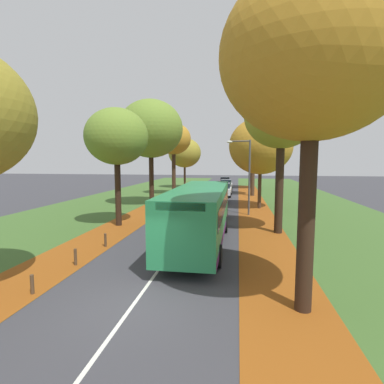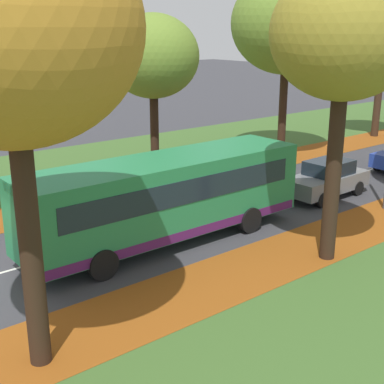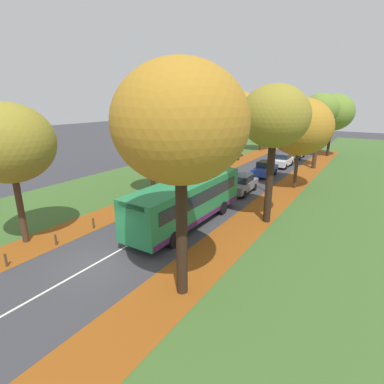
# 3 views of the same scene
# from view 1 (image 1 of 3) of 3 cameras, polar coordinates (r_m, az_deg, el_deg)

# --- Properties ---
(ground_plane) EXTENTS (160.00, 160.00, 0.00)m
(ground_plane) POSITION_cam_1_polar(r_m,az_deg,el_deg) (9.95, -11.07, -20.27)
(ground_plane) COLOR #38383D
(grass_verge_left) EXTENTS (12.00, 90.00, 0.01)m
(grass_verge_left) POSITION_cam_1_polar(r_m,az_deg,el_deg) (31.23, -14.55, -2.21)
(grass_verge_left) COLOR #3D6028
(grass_verge_left) RESTS_ON ground
(leaf_litter_left) EXTENTS (2.80, 60.00, 0.00)m
(leaf_litter_left) POSITION_cam_1_polar(r_m,az_deg,el_deg) (24.06, -10.11, -4.53)
(leaf_litter_left) COLOR #8C4714
(leaf_litter_left) RESTS_ON grass_verge_left
(grass_verge_right) EXTENTS (12.00, 90.00, 0.01)m
(grass_verge_right) POSITION_cam_1_polar(r_m,az_deg,el_deg) (29.35, 20.67, -2.93)
(grass_verge_right) COLOR #3D6028
(grass_verge_right) RESTS_ON ground
(leaf_litter_right) EXTENTS (2.80, 60.00, 0.00)m
(leaf_litter_right) POSITION_cam_1_polar(r_m,az_deg,el_deg) (22.84, 12.40, -5.14)
(leaf_litter_right) COLOR #8C4714
(leaf_litter_right) RESTS_ON grass_verge_right
(road_centre_line) EXTENTS (0.12, 80.00, 0.01)m
(road_centre_line) POSITION_cam_1_polar(r_m,az_deg,el_deg) (28.87, 2.49, -2.68)
(road_centre_line) COLOR silver
(road_centre_line) RESTS_ON ground
(tree_left_near) EXTENTS (4.14, 4.14, 7.81)m
(tree_left_near) POSITION_cam_1_polar(r_m,az_deg,el_deg) (20.58, -14.18, 10.11)
(tree_left_near) COLOR black
(tree_left_near) RESTS_ON ground
(tree_left_mid) EXTENTS (6.15, 6.15, 10.16)m
(tree_left_mid) POSITION_cam_1_polar(r_m,az_deg,el_deg) (29.52, -7.86, 11.79)
(tree_left_mid) COLOR black
(tree_left_mid) RESTS_ON ground
(tree_left_far) EXTENTS (4.39, 4.39, 9.06)m
(tree_left_far) POSITION_cam_1_polar(r_m,az_deg,el_deg) (38.41, -3.53, 9.97)
(tree_left_far) COLOR #382619
(tree_left_far) RESTS_ON ground
(tree_left_distant) EXTENTS (5.16, 5.16, 7.89)m
(tree_left_distant) POSITION_cam_1_polar(r_m,az_deg,el_deg) (47.93, -1.40, 7.46)
(tree_left_distant) COLOR #382619
(tree_left_distant) RESTS_ON ground
(tree_right_nearest) EXTENTS (5.08, 5.08, 9.49)m
(tree_right_nearest) POSITION_cam_1_polar(r_m,az_deg,el_deg) (9.42, 22.06, 22.68)
(tree_right_nearest) COLOR black
(tree_right_nearest) RESTS_ON ground
(tree_right_near) EXTENTS (4.34, 4.34, 8.99)m
(tree_right_near) POSITION_cam_1_polar(r_m,az_deg,el_deg) (18.75, 16.68, 13.68)
(tree_right_near) COLOR black
(tree_right_near) RESTS_ON ground
(tree_right_mid) EXTENTS (5.67, 5.67, 8.23)m
(tree_right_mid) POSITION_cam_1_polar(r_m,az_deg,el_deg) (27.91, 12.94, 8.53)
(tree_right_mid) COLOR #422D1E
(tree_right_mid) RESTS_ON ground
(tree_right_far) EXTENTS (4.04, 4.04, 8.75)m
(tree_right_far) POSITION_cam_1_polar(r_m,az_deg,el_deg) (37.83, 11.63, 9.66)
(tree_right_far) COLOR #422D1E
(tree_right_far) RESTS_ON ground
(tree_right_distant) EXTENTS (5.75, 5.75, 8.88)m
(tree_right_distant) POSITION_cam_1_polar(r_m,az_deg,el_deg) (47.57, 11.10, 8.23)
(tree_right_distant) COLOR black
(tree_right_distant) RESTS_ON ground
(bollard_second) EXTENTS (0.12, 0.12, 0.66)m
(bollard_second) POSITION_cam_1_polar(r_m,az_deg,el_deg) (11.56, -28.16, -15.27)
(bollard_second) COLOR #4C3823
(bollard_second) RESTS_ON ground
(bollard_third) EXTENTS (0.12, 0.12, 0.71)m
(bollard_third) POSITION_cam_1_polar(r_m,az_deg,el_deg) (13.73, -21.32, -11.47)
(bollard_third) COLOR #4C3823
(bollard_third) RESTS_ON ground
(bollard_fourth) EXTENTS (0.12, 0.12, 0.69)m
(bollard_fourth) POSITION_cam_1_polar(r_m,az_deg,el_deg) (16.05, -16.17, -8.79)
(bollard_fourth) COLOR #4C3823
(bollard_fourth) RESTS_ON ground
(streetlamp_right) EXTENTS (1.89, 0.28, 6.00)m
(streetlamp_right) POSITION_cam_1_polar(r_m,az_deg,el_deg) (24.27, 10.12, 4.42)
(streetlamp_right) COLOR #47474C
(streetlamp_right) RESTS_ON ground
(bus) EXTENTS (2.70, 10.41, 2.98)m
(bus) POSITION_cam_1_polar(r_m,az_deg,el_deg) (15.52, 1.47, -3.93)
(bus) COLOR #237A47
(bus) RESTS_ON ground
(car_grey_lead) EXTENTS (1.85, 4.24, 1.62)m
(car_grey_lead) POSITION_cam_1_polar(r_m,az_deg,el_deg) (24.03, 4.67, -2.52)
(car_grey_lead) COLOR slate
(car_grey_lead) RESTS_ON ground
(car_blue_following) EXTENTS (1.79, 4.21, 1.62)m
(car_blue_following) POSITION_cam_1_polar(r_m,az_deg,el_deg) (31.07, 5.06, -0.57)
(car_blue_following) COLOR #233D9E
(car_blue_following) RESTS_ON ground
(car_white_third_in_line) EXTENTS (1.82, 4.22, 1.62)m
(car_white_third_in_line) POSITION_cam_1_polar(r_m,az_deg,el_deg) (36.77, 6.13, 0.45)
(car_white_third_in_line) COLOR silver
(car_white_third_in_line) RESTS_ON ground
(car_silver_fourth_in_line) EXTENTS (1.79, 4.20, 1.62)m
(car_silver_fourth_in_line) POSITION_cam_1_polar(r_m,az_deg,el_deg) (43.50, 6.50, 1.31)
(car_silver_fourth_in_line) COLOR #B7BABF
(car_silver_fourth_in_line) RESTS_ON ground
(car_red_trailing) EXTENTS (1.87, 4.24, 1.62)m
(car_red_trailing) POSITION_cam_1_polar(r_m,az_deg,el_deg) (50.26, 6.31, 1.95)
(car_red_trailing) COLOR #B21919
(car_red_trailing) RESTS_ON ground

